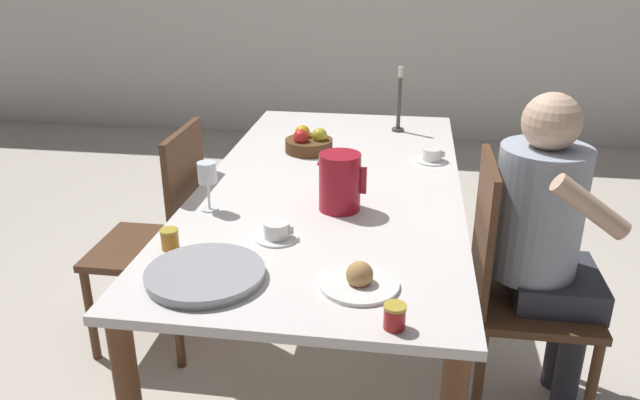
{
  "coord_description": "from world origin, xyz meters",
  "views": [
    {
      "loc": [
        0.29,
        -2.29,
        1.62
      ],
      "look_at": [
        0.0,
        -0.31,
        0.78
      ],
      "focal_mm": 35.0,
      "sensor_mm": 36.0,
      "label": 1
    }
  ],
  "objects_px": {
    "red_pitcher": "(340,182)",
    "serving_tray": "(205,274)",
    "wine_glass_water": "(207,175)",
    "teacup_across": "(432,156)",
    "chair_person_side": "(513,285)",
    "bread_plate": "(359,280)",
    "person_seated": "(546,231)",
    "candlestick_tall": "(399,107)",
    "chair_opposite": "(163,236)",
    "jam_jar_red": "(170,238)",
    "fruit_bowl": "(309,143)",
    "teacup_near_person": "(277,232)",
    "jam_jar_amber": "(395,315)"
  },
  "relations": [
    {
      "from": "chair_opposite",
      "to": "bread_plate",
      "type": "distance_m",
      "value": 1.13
    },
    {
      "from": "chair_person_side",
      "to": "teacup_across",
      "type": "height_order",
      "value": "chair_person_side"
    },
    {
      "from": "chair_opposite",
      "to": "wine_glass_water",
      "type": "distance_m",
      "value": 0.53
    },
    {
      "from": "red_pitcher",
      "to": "serving_tray",
      "type": "bearing_deg",
      "value": -119.93
    },
    {
      "from": "red_pitcher",
      "to": "bread_plate",
      "type": "height_order",
      "value": "red_pitcher"
    },
    {
      "from": "red_pitcher",
      "to": "teacup_near_person",
      "type": "xyz_separation_m",
      "value": [
        -0.17,
        -0.27,
        -0.08
      ]
    },
    {
      "from": "teacup_near_person",
      "to": "fruit_bowl",
      "type": "height_order",
      "value": "fruit_bowl"
    },
    {
      "from": "chair_opposite",
      "to": "bread_plate",
      "type": "bearing_deg",
      "value": -128.42
    },
    {
      "from": "wine_glass_water",
      "to": "jam_jar_amber",
      "type": "xyz_separation_m",
      "value": [
        0.68,
        -0.64,
        -0.09
      ]
    },
    {
      "from": "person_seated",
      "to": "fruit_bowl",
      "type": "distance_m",
      "value": 1.12
    },
    {
      "from": "teacup_near_person",
      "to": "bread_plate",
      "type": "height_order",
      "value": "bread_plate"
    },
    {
      "from": "serving_tray",
      "to": "jam_jar_amber",
      "type": "xyz_separation_m",
      "value": [
        0.54,
        -0.16,
        0.02
      ]
    },
    {
      "from": "jam_jar_red",
      "to": "teacup_across",
      "type": "bearing_deg",
      "value": 49.5
    },
    {
      "from": "teacup_near_person",
      "to": "red_pitcher",
      "type": "bearing_deg",
      "value": 57.43
    },
    {
      "from": "wine_glass_water",
      "to": "teacup_across",
      "type": "height_order",
      "value": "wine_glass_water"
    },
    {
      "from": "wine_glass_water",
      "to": "jam_jar_amber",
      "type": "bearing_deg",
      "value": -43.34
    },
    {
      "from": "jam_jar_red",
      "to": "fruit_bowl",
      "type": "relative_size",
      "value": 0.3
    },
    {
      "from": "teacup_near_person",
      "to": "candlestick_tall",
      "type": "relative_size",
      "value": 0.44
    },
    {
      "from": "chair_person_side",
      "to": "teacup_near_person",
      "type": "bearing_deg",
      "value": -73.7
    },
    {
      "from": "wine_glass_water",
      "to": "fruit_bowl",
      "type": "relative_size",
      "value": 0.83
    },
    {
      "from": "red_pitcher",
      "to": "candlestick_tall",
      "type": "relative_size",
      "value": 0.64
    },
    {
      "from": "teacup_near_person",
      "to": "jam_jar_amber",
      "type": "relative_size",
      "value": 2.16
    },
    {
      "from": "jam_jar_red",
      "to": "candlestick_tall",
      "type": "bearing_deg",
      "value": 64.92
    },
    {
      "from": "serving_tray",
      "to": "chair_opposite",
      "type": "bearing_deg",
      "value": 121.32
    },
    {
      "from": "chair_person_side",
      "to": "serving_tray",
      "type": "height_order",
      "value": "chair_person_side"
    },
    {
      "from": "bread_plate",
      "to": "jam_jar_amber",
      "type": "relative_size",
      "value": 3.4
    },
    {
      "from": "red_pitcher",
      "to": "teacup_near_person",
      "type": "distance_m",
      "value": 0.33
    },
    {
      "from": "person_seated",
      "to": "serving_tray",
      "type": "relative_size",
      "value": 3.48
    },
    {
      "from": "red_pitcher",
      "to": "wine_glass_water",
      "type": "distance_m",
      "value": 0.46
    },
    {
      "from": "bread_plate",
      "to": "chair_person_side",
      "type": "bearing_deg",
      "value": 44.13
    },
    {
      "from": "person_seated",
      "to": "wine_glass_water",
      "type": "xyz_separation_m",
      "value": [
        -1.17,
        -0.07,
        0.17
      ]
    },
    {
      "from": "red_pitcher",
      "to": "candlestick_tall",
      "type": "xyz_separation_m",
      "value": [
        0.17,
        1.02,
        0.02
      ]
    },
    {
      "from": "teacup_near_person",
      "to": "fruit_bowl",
      "type": "relative_size",
      "value": 0.66
    },
    {
      "from": "chair_opposite",
      "to": "serving_tray",
      "type": "height_order",
      "value": "chair_opposite"
    },
    {
      "from": "red_pitcher",
      "to": "fruit_bowl",
      "type": "xyz_separation_m",
      "value": [
        -0.21,
        0.63,
        -0.06
      ]
    },
    {
      "from": "teacup_near_person",
      "to": "jam_jar_amber",
      "type": "bearing_deg",
      "value": -48.65
    },
    {
      "from": "teacup_near_person",
      "to": "person_seated",
      "type": "bearing_deg",
      "value": 16.77
    },
    {
      "from": "teacup_across",
      "to": "red_pitcher",
      "type": "bearing_deg",
      "value": -120.28
    },
    {
      "from": "chair_person_side",
      "to": "wine_glass_water",
      "type": "xyz_separation_m",
      "value": [
        -1.08,
        -0.04,
        0.37
      ]
    },
    {
      "from": "bread_plate",
      "to": "wine_glass_water",
      "type": "bearing_deg",
      "value": 141.77
    },
    {
      "from": "candlestick_tall",
      "to": "bread_plate",
      "type": "bearing_deg",
      "value": -92.08
    },
    {
      "from": "red_pitcher",
      "to": "wine_glass_water",
      "type": "relative_size",
      "value": 1.16
    },
    {
      "from": "jam_jar_amber",
      "to": "chair_person_side",
      "type": "bearing_deg",
      "value": 59.26
    },
    {
      "from": "red_pitcher",
      "to": "jam_jar_amber",
      "type": "relative_size",
      "value": 3.15
    },
    {
      "from": "teacup_across",
      "to": "jam_jar_red",
      "type": "bearing_deg",
      "value": -130.5
    },
    {
      "from": "chair_person_side",
      "to": "bread_plate",
      "type": "distance_m",
      "value": 0.75
    },
    {
      "from": "person_seated",
      "to": "candlestick_tall",
      "type": "relative_size",
      "value": 3.67
    },
    {
      "from": "teacup_across",
      "to": "candlestick_tall",
      "type": "relative_size",
      "value": 0.44
    },
    {
      "from": "wine_glass_water",
      "to": "teacup_across",
      "type": "distance_m",
      "value": 1.02
    },
    {
      "from": "chair_opposite",
      "to": "person_seated",
      "type": "height_order",
      "value": "person_seated"
    }
  ]
}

